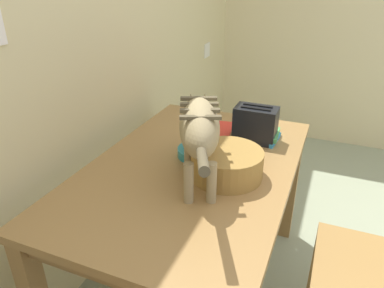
{
  "coord_description": "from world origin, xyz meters",
  "views": [
    {
      "loc": [
        -1.11,
        0.7,
        1.48
      ],
      "look_at": [
        0.13,
        1.22,
        0.82
      ],
      "focal_mm": 33.69,
      "sensor_mm": 36.0,
      "label": 1
    }
  ],
  "objects_px": {
    "dining_table": "(192,182)",
    "coffee_mug": "(198,139)",
    "magazine": "(210,131)",
    "saucer_bowl": "(197,152)",
    "book_stack": "(264,136)",
    "cat": "(199,127)",
    "toaster": "(255,124)",
    "wicker_basket": "(227,163)"
  },
  "relations": [
    {
      "from": "dining_table",
      "to": "coffee_mug",
      "type": "relative_size",
      "value": 10.07
    },
    {
      "from": "dining_table",
      "to": "magazine",
      "type": "height_order",
      "value": "magazine"
    },
    {
      "from": "dining_table",
      "to": "saucer_bowl",
      "type": "bearing_deg",
      "value": 6.04
    },
    {
      "from": "magazine",
      "to": "book_stack",
      "type": "relative_size",
      "value": 1.56
    },
    {
      "from": "dining_table",
      "to": "cat",
      "type": "relative_size",
      "value": 2.06
    },
    {
      "from": "coffee_mug",
      "to": "book_stack",
      "type": "xyz_separation_m",
      "value": [
        0.28,
        -0.24,
        -0.06
      ]
    },
    {
      "from": "magazine",
      "to": "toaster",
      "type": "xyz_separation_m",
      "value": [
        -0.02,
        -0.24,
        0.08
      ]
    },
    {
      "from": "magazine",
      "to": "wicker_basket",
      "type": "height_order",
      "value": "wicker_basket"
    },
    {
      "from": "book_stack",
      "to": "toaster",
      "type": "distance_m",
      "value": 0.08
    },
    {
      "from": "saucer_bowl",
      "to": "magazine",
      "type": "bearing_deg",
      "value": 8.52
    },
    {
      "from": "coffee_mug",
      "to": "book_stack",
      "type": "distance_m",
      "value": 0.38
    },
    {
      "from": "book_stack",
      "to": "coffee_mug",
      "type": "bearing_deg",
      "value": 139.53
    },
    {
      "from": "book_stack",
      "to": "wicker_basket",
      "type": "bearing_deg",
      "value": 170.3
    },
    {
      "from": "saucer_bowl",
      "to": "wicker_basket",
      "type": "relative_size",
      "value": 0.61
    },
    {
      "from": "dining_table",
      "to": "magazine",
      "type": "xyz_separation_m",
      "value": [
        0.36,
        0.05,
        0.09
      ]
    },
    {
      "from": "coffee_mug",
      "to": "book_stack",
      "type": "bearing_deg",
      "value": -40.47
    },
    {
      "from": "dining_table",
      "to": "saucer_bowl",
      "type": "distance_m",
      "value": 0.14
    },
    {
      "from": "coffee_mug",
      "to": "wicker_basket",
      "type": "xyz_separation_m",
      "value": [
        -0.12,
        -0.17,
        -0.02
      ]
    },
    {
      "from": "saucer_bowl",
      "to": "book_stack",
      "type": "xyz_separation_m",
      "value": [
        0.29,
        -0.24,
        0.0
      ]
    },
    {
      "from": "dining_table",
      "to": "book_stack",
      "type": "bearing_deg",
      "value": -32.02
    },
    {
      "from": "coffee_mug",
      "to": "magazine",
      "type": "xyz_separation_m",
      "value": [
        0.28,
        0.04,
        -0.08
      ]
    },
    {
      "from": "dining_table",
      "to": "magazine",
      "type": "relative_size",
      "value": 4.79
    },
    {
      "from": "cat",
      "to": "book_stack",
      "type": "xyz_separation_m",
      "value": [
        0.47,
        -0.16,
        -0.21
      ]
    },
    {
      "from": "magazine",
      "to": "wicker_basket",
      "type": "distance_m",
      "value": 0.45
    },
    {
      "from": "cat",
      "to": "saucer_bowl",
      "type": "bearing_deg",
      "value": 90.0
    },
    {
      "from": "saucer_bowl",
      "to": "coffee_mug",
      "type": "distance_m",
      "value": 0.06
    },
    {
      "from": "magazine",
      "to": "toaster",
      "type": "relative_size",
      "value": 1.37
    },
    {
      "from": "toaster",
      "to": "cat",
      "type": "bearing_deg",
      "value": 165.32
    },
    {
      "from": "cat",
      "to": "book_stack",
      "type": "relative_size",
      "value": 3.63
    },
    {
      "from": "saucer_bowl",
      "to": "wicker_basket",
      "type": "height_order",
      "value": "wicker_basket"
    },
    {
      "from": "toaster",
      "to": "book_stack",
      "type": "bearing_deg",
      "value": -58.74
    },
    {
      "from": "book_stack",
      "to": "wicker_basket",
      "type": "relative_size",
      "value": 0.61
    },
    {
      "from": "coffee_mug",
      "to": "wicker_basket",
      "type": "distance_m",
      "value": 0.21
    },
    {
      "from": "toaster",
      "to": "wicker_basket",
      "type": "bearing_deg",
      "value": 176.23
    },
    {
      "from": "magazine",
      "to": "cat",
      "type": "bearing_deg",
      "value": -173.72
    },
    {
      "from": "saucer_bowl",
      "to": "toaster",
      "type": "distance_m",
      "value": 0.33
    },
    {
      "from": "saucer_bowl",
      "to": "book_stack",
      "type": "relative_size",
      "value": 1.01
    },
    {
      "from": "dining_table",
      "to": "toaster",
      "type": "bearing_deg",
      "value": -28.65
    },
    {
      "from": "saucer_bowl",
      "to": "magazine",
      "type": "distance_m",
      "value": 0.28
    },
    {
      "from": "dining_table",
      "to": "cat",
      "type": "height_order",
      "value": "cat"
    },
    {
      "from": "dining_table",
      "to": "saucer_bowl",
      "type": "xyz_separation_m",
      "value": [
        0.09,
        0.01,
        0.11
      ]
    },
    {
      "from": "dining_table",
      "to": "book_stack",
      "type": "relative_size",
      "value": 7.47
    }
  ]
}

